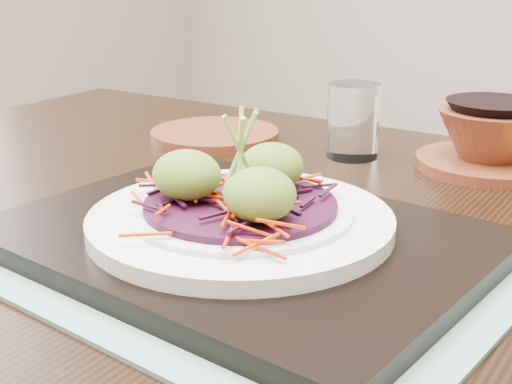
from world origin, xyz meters
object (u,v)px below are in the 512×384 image
Objects in this scene: serving_tray at (241,239)px; terracotta_side_plate at (215,135)px; terracotta_bowl_set at (490,143)px; dining_table at (260,314)px; water_glass at (353,121)px; white_plate at (241,219)px.

terracotta_side_plate is at bearing 134.79° from serving_tray.
terracotta_bowl_set is (0.06, 0.37, 0.02)m from serving_tray.
dining_table is 0.14m from serving_tray.
serving_tray is at bearing -43.76° from terracotta_side_plate.
terracotta_side_plate reaches higher than dining_table.
terracotta_side_plate is at bearing -163.00° from terracotta_bowl_set.
terracotta_side_plate is 1.90× the size of water_glass.
terracotta_bowl_set reaches higher than white_plate.
white_plate is 2.79× the size of water_glass.
water_glass is at bearing 104.51° from serving_tray.
white_plate is (0.00, 0.00, 0.02)m from serving_tray.
dining_table is 14.57× the size of water_glass.
terracotta_side_plate is 0.88× the size of terracotta_bowl_set.
water_glass is (-0.09, 0.31, 0.03)m from serving_tray.
water_glass reaches higher than terracotta_bowl_set.
terracotta_bowl_set reaches higher than terracotta_side_plate.
water_glass is at bearing -157.98° from terracotta_bowl_set.
terracotta_side_plate is (-0.28, 0.27, -0.02)m from white_plate.
terracotta_side_plate is (-0.24, 0.19, 0.11)m from dining_table.
water_glass reaches higher than serving_tray.
terracotta_bowl_set is at bearing 79.44° from serving_tray.
terracotta_side_plate is (-0.28, 0.27, -0.01)m from serving_tray.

